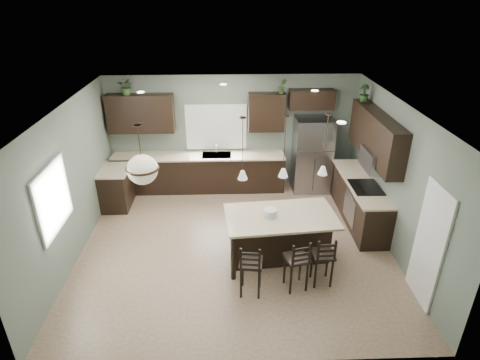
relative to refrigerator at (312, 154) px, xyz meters
name	(u,v)px	position (x,y,z in m)	size (l,w,h in m)	color
ground	(236,245)	(-1.93, -2.42, -0.93)	(6.00, 6.00, 0.00)	#9E8466
pantry_door	(429,246)	(1.04, -3.97, 0.09)	(0.04, 0.82, 2.04)	white
window_back	(216,127)	(-2.33, 0.32, 0.62)	(1.35, 0.02, 1.00)	white
window_left	(52,199)	(-4.92, -3.22, 0.62)	(0.02, 1.10, 1.00)	white
left_return_cabs	(117,188)	(-4.63, -0.72, -0.48)	(0.60, 0.90, 0.90)	black
left_return_countertop	(115,170)	(-4.61, -0.72, -0.01)	(0.66, 0.96, 0.04)	beige
back_lower_cabs	(199,173)	(-2.78, 0.03, -0.48)	(4.20, 0.60, 0.90)	black
back_countertop	(198,156)	(-2.78, 0.01, -0.01)	(4.20, 0.66, 0.04)	beige
sink_inset	(217,155)	(-2.33, 0.01, 0.01)	(0.70, 0.45, 0.01)	gray
faucet	(216,150)	(-2.33, -0.02, 0.16)	(0.02, 0.02, 0.28)	silver
back_upper_left	(141,113)	(-4.08, 0.16, 1.02)	(1.55, 0.34, 0.90)	black
back_upper_right	(266,112)	(-1.13, 0.16, 1.02)	(0.85, 0.34, 0.90)	black
fridge_header	(312,99)	(-0.08, 0.16, 1.32)	(1.05, 0.34, 0.45)	black
right_lower_cabs	(360,202)	(0.77, -1.54, -0.48)	(0.60, 2.35, 0.90)	black
right_countertop	(362,182)	(0.75, -1.54, -0.01)	(0.66, 2.35, 0.04)	beige
cooktop	(366,187)	(0.75, -1.82, 0.02)	(0.58, 0.75, 0.02)	black
wall_oven_front	(349,208)	(0.46, -1.82, -0.48)	(0.01, 0.72, 0.60)	gray
right_upper_cabs	(376,136)	(0.90, -1.54, 1.02)	(0.34, 2.35, 0.90)	black
microwave	(375,160)	(0.85, -1.82, 0.62)	(0.40, 0.75, 0.40)	gray
refrigerator	(312,154)	(0.00, 0.00, 0.00)	(0.90, 0.74, 1.85)	gray
kitchen_island	(280,237)	(-1.12, -2.83, -0.46)	(1.99, 1.13, 0.92)	black
serving_dish	(270,213)	(-1.32, -2.85, 0.07)	(0.24, 0.24, 0.14)	silver
bar_stool_left	(251,268)	(-1.72, -3.77, -0.42)	(0.37, 0.37, 1.00)	black
bar_stool_center	(296,263)	(-0.95, -3.67, -0.43)	(0.37, 0.37, 0.99)	black
bar_stool_right	(322,259)	(-0.49, -3.56, -0.44)	(0.36, 0.36, 0.97)	black
pendant_left	(243,149)	(-1.82, -2.90, 1.32)	(0.17, 0.17, 1.10)	white
pendant_center	(285,147)	(-1.12, -2.83, 1.32)	(0.17, 0.17, 1.10)	silver
pendant_right	(325,145)	(-0.42, -2.77, 1.32)	(0.17, 0.17, 1.10)	white
chandelier	(141,155)	(-3.41, -3.22, 1.38)	(0.52, 0.52, 0.99)	#F5E5C8
plant_back_left	(126,86)	(-4.32, 0.13, 1.67)	(0.35, 0.30, 0.39)	#355726
plant_back_right	(282,86)	(-0.79, 0.13, 1.65)	(0.19, 0.15, 0.35)	#335023
plant_right_wall	(364,93)	(0.87, -0.62, 1.66)	(0.20, 0.20, 0.37)	#274C21
room_shell	(235,168)	(-1.93, -2.42, 0.77)	(6.00, 6.00, 6.00)	slate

